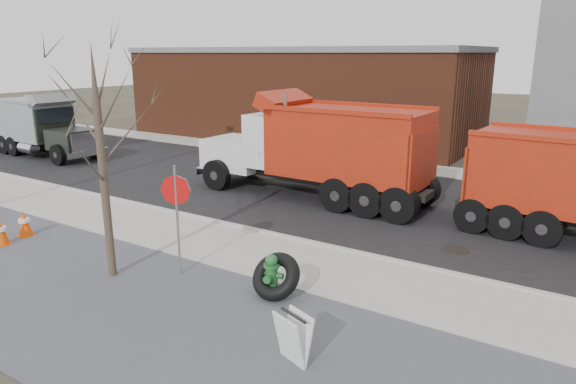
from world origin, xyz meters
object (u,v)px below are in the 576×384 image
Objects in this scene: dump_truck_red_b at (319,146)px; dump_truck_grey at (39,124)px; fire_hydrant at (272,277)px; stop_sign at (176,201)px; sandwich_board at (293,338)px; truck_tire at (276,276)px.

dump_truck_grey is (-15.42, -0.53, -0.28)m from dump_truck_red_b.
dump_truck_red_b reaches higher than fire_hydrant.
dump_truck_red_b is (-0.47, 7.31, 0.08)m from stop_sign.
dump_truck_red_b reaches higher than sandwich_board.
truck_tire is 0.12× the size of dump_truck_red_b.
fire_hydrant is 1.07× the size of sandwich_board.
truck_tire is 0.16× the size of dump_truck_grey.
fire_hydrant is 0.14× the size of dump_truck_grey.
truck_tire is at bearing 6.56° from stop_sign.
dump_truck_red_b is (-2.82, 7.04, 1.42)m from fire_hydrant.
truck_tire reaches higher than fire_hydrant.
sandwich_board is 21.63m from dump_truck_grey.
stop_sign is (-2.35, -0.27, 1.34)m from fire_hydrant.
stop_sign reaches higher than fire_hydrant.
fire_hydrant is 0.36× the size of stop_sign.
truck_tire is 19.52m from dump_truck_grey.
dump_truck_red_b is (-2.94, 7.05, 1.38)m from truck_tire.
stop_sign reaches higher than truck_tire.
sandwich_board is (1.68, -1.84, 0.04)m from fire_hydrant.
dump_truck_red_b reaches higher than truck_tire.
fire_hydrant reaches higher than sandwich_board.
fire_hydrant is 0.88× the size of truck_tire.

